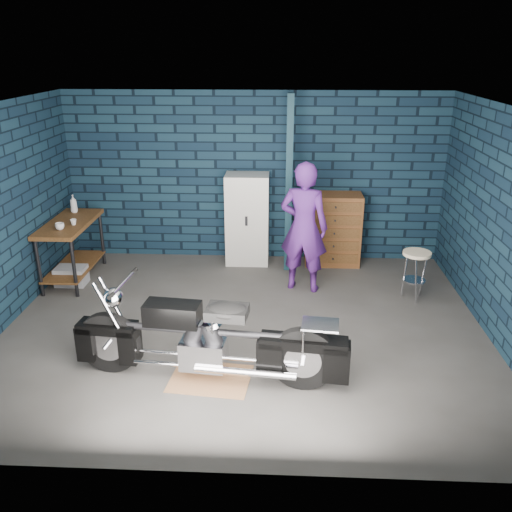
{
  "coord_description": "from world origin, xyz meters",
  "views": [
    {
      "loc": [
        0.44,
        -6.03,
        3.33
      ],
      "look_at": [
        0.13,
        0.3,
        0.86
      ],
      "focal_mm": 38.0,
      "sensor_mm": 36.0,
      "label": 1
    }
  ],
  "objects_px": {
    "motorcycle": "(209,334)",
    "person": "(304,227)",
    "storage_bin": "(71,276)",
    "shop_stool": "(415,275)",
    "workbench": "(72,251)",
    "locker": "(247,219)",
    "tool_chest": "(333,230)"
  },
  "relations": [
    {
      "from": "workbench",
      "to": "storage_bin",
      "type": "bearing_deg",
      "value": -84.51
    },
    {
      "from": "person",
      "to": "storage_bin",
      "type": "distance_m",
      "value": 3.52
    },
    {
      "from": "storage_bin",
      "to": "tool_chest",
      "type": "bearing_deg",
      "value": 14.56
    },
    {
      "from": "storage_bin",
      "to": "workbench",
      "type": "bearing_deg",
      "value": 95.49
    },
    {
      "from": "person",
      "to": "locker",
      "type": "xyz_separation_m",
      "value": [
        -0.86,
        0.99,
        -0.21
      ]
    },
    {
      "from": "tool_chest",
      "to": "shop_stool",
      "type": "bearing_deg",
      "value": -50.74
    },
    {
      "from": "workbench",
      "to": "person",
      "type": "height_order",
      "value": "person"
    },
    {
      "from": "motorcycle",
      "to": "storage_bin",
      "type": "relative_size",
      "value": 5.64
    },
    {
      "from": "shop_stool",
      "to": "tool_chest",
      "type": "bearing_deg",
      "value": 129.26
    },
    {
      "from": "tool_chest",
      "to": "storage_bin",
      "type": "bearing_deg",
      "value": -165.44
    },
    {
      "from": "locker",
      "to": "tool_chest",
      "type": "height_order",
      "value": "locker"
    },
    {
      "from": "motorcycle",
      "to": "storage_bin",
      "type": "bearing_deg",
      "value": 141.37
    },
    {
      "from": "shop_stool",
      "to": "storage_bin",
      "type": "bearing_deg",
      "value": 177.19
    },
    {
      "from": "locker",
      "to": "motorcycle",
      "type": "bearing_deg",
      "value": -93.16
    },
    {
      "from": "locker",
      "to": "tool_chest",
      "type": "xyz_separation_m",
      "value": [
        1.37,
        0.0,
        -0.15
      ]
    },
    {
      "from": "workbench",
      "to": "motorcycle",
      "type": "relative_size",
      "value": 0.57
    },
    {
      "from": "motorcycle",
      "to": "tool_chest",
      "type": "distance_m",
      "value": 3.72
    },
    {
      "from": "locker",
      "to": "shop_stool",
      "type": "height_order",
      "value": "locker"
    },
    {
      "from": "motorcycle",
      "to": "shop_stool",
      "type": "bearing_deg",
      "value": 45.21
    },
    {
      "from": "tool_chest",
      "to": "locker",
      "type": "bearing_deg",
      "value": 180.0
    },
    {
      "from": "workbench",
      "to": "locker",
      "type": "distance_m",
      "value": 2.72
    },
    {
      "from": "person",
      "to": "shop_stool",
      "type": "height_order",
      "value": "person"
    },
    {
      "from": "locker",
      "to": "tool_chest",
      "type": "relative_size",
      "value": 1.26
    },
    {
      "from": "motorcycle",
      "to": "person",
      "type": "xyz_separation_m",
      "value": [
        1.05,
        2.38,
        0.39
      ]
    },
    {
      "from": "motorcycle",
      "to": "locker",
      "type": "distance_m",
      "value": 3.38
    },
    {
      "from": "person",
      "to": "shop_stool",
      "type": "bearing_deg",
      "value": -175.22
    },
    {
      "from": "workbench",
      "to": "person",
      "type": "distance_m",
      "value": 3.48
    },
    {
      "from": "shop_stool",
      "to": "person",
      "type": "bearing_deg",
      "value": 170.06
    },
    {
      "from": "workbench",
      "to": "tool_chest",
      "type": "height_order",
      "value": "tool_chest"
    },
    {
      "from": "motorcycle",
      "to": "locker",
      "type": "bearing_deg",
      "value": 92.93
    },
    {
      "from": "motorcycle",
      "to": "person",
      "type": "height_order",
      "value": "person"
    },
    {
      "from": "storage_bin",
      "to": "locker",
      "type": "distance_m",
      "value": 2.82
    }
  ]
}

